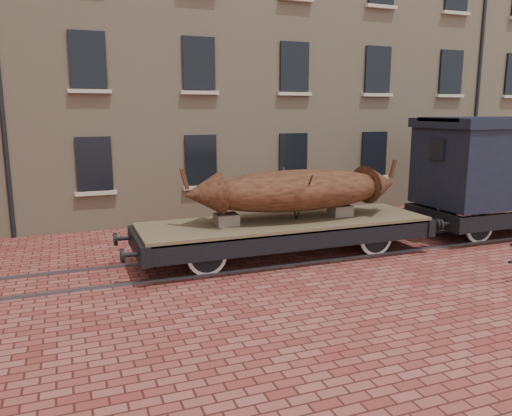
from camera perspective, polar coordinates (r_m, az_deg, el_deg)
name	(u,v)px	position (r m, az deg, el deg)	size (l,w,h in m)	color
ground	(335,252)	(14.11, 9.04, -4.94)	(90.00, 90.00, 0.00)	maroon
warehouse_cream	(287,40)	(24.04, 3.60, 18.56)	(40.00, 10.19, 14.00)	tan
rail_track	(335,251)	(14.11, 9.05, -4.82)	(30.00, 1.52, 0.06)	#59595E
flatcar_wagon	(286,228)	(13.23, 3.40, -2.25)	(8.67, 2.35, 1.31)	brown
iron_boat	(297,190)	(13.16, 4.67, 2.05)	(6.18, 1.80, 1.49)	brown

